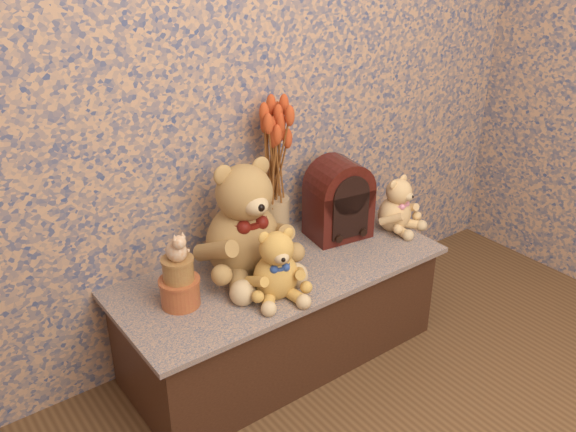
% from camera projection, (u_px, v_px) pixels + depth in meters
% --- Properties ---
extents(display_shelf, '(1.27, 0.55, 0.41)m').
position_uv_depth(display_shelf, '(280.00, 313.00, 2.43)').
color(display_shelf, '#334769').
rests_on(display_shelf, ground).
extents(teddy_large, '(0.41, 0.47, 0.47)m').
position_uv_depth(teddy_large, '(242.00, 213.00, 2.22)').
color(teddy_large, '#AB7B42').
rests_on(teddy_large, display_shelf).
extents(teddy_medium, '(0.28, 0.31, 0.27)m').
position_uv_depth(teddy_medium, '(276.00, 260.00, 2.12)').
color(teddy_medium, '#B07E31').
rests_on(teddy_medium, display_shelf).
extents(teddy_small, '(0.25, 0.27, 0.25)m').
position_uv_depth(teddy_small, '(396.00, 201.00, 2.58)').
color(teddy_small, tan).
rests_on(teddy_small, display_shelf).
extents(cathedral_radio, '(0.27, 0.21, 0.34)m').
position_uv_depth(cathedral_radio, '(339.00, 198.00, 2.50)').
color(cathedral_radio, '#3B110A').
rests_on(cathedral_radio, display_shelf).
extents(ceramic_vase, '(0.14, 0.14, 0.20)m').
position_uv_depth(ceramic_vase, '(274.00, 221.00, 2.46)').
color(ceramic_vase, tan).
rests_on(ceramic_vase, display_shelf).
extents(dried_stalks, '(0.26, 0.26, 0.42)m').
position_uv_depth(dried_stalks, '(273.00, 148.00, 2.32)').
color(dried_stalks, '#CE4920').
rests_on(dried_stalks, ceramic_vase).
extents(biscuit_tin_lower, '(0.14, 0.14, 0.10)m').
position_uv_depth(biscuit_tin_lower, '(180.00, 292.00, 2.10)').
color(biscuit_tin_lower, '#CE823C').
rests_on(biscuit_tin_lower, display_shelf).
extents(biscuit_tin_upper, '(0.13, 0.13, 0.08)m').
position_uv_depth(biscuit_tin_upper, '(178.00, 270.00, 2.06)').
color(biscuit_tin_upper, tan).
rests_on(biscuit_tin_upper, biscuit_tin_lower).
extents(cat_figurine, '(0.08, 0.09, 0.11)m').
position_uv_depth(cat_figurine, '(176.00, 245.00, 2.02)').
color(cat_figurine, silver).
rests_on(cat_figurine, biscuit_tin_upper).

